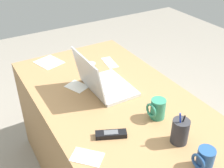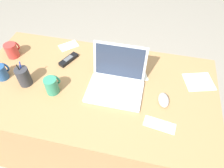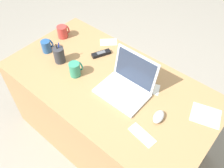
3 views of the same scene
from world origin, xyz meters
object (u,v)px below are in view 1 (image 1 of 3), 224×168
at_px(laptop, 103,83).
at_px(pen_holder, 180,131).
at_px(cordless_phone, 111,134).
at_px(coffee_mug_spare, 205,159).
at_px(coffee_mug_tall, 157,109).
at_px(computer_mouse, 89,65).

relative_size(laptop, pen_holder, 1.97).
bearing_deg(cordless_phone, laptop, -23.36).
bearing_deg(coffee_mug_spare, cordless_phone, 33.87).
distance_m(coffee_mug_spare, cordless_phone, 0.42).
bearing_deg(coffee_mug_spare, coffee_mug_tall, -5.96).
bearing_deg(coffee_mug_spare, laptop, 6.14).
distance_m(laptop, cordless_phone, 0.40).
relative_size(coffee_mug_tall, pen_holder, 0.64).
xyz_separation_m(laptop, coffee_mug_spare, (-0.71, -0.08, -0.00)).
bearing_deg(computer_mouse, coffee_mug_spare, 172.10).
bearing_deg(pen_holder, coffee_mug_spare, 174.57).
bearing_deg(cordless_phone, coffee_mug_tall, -88.97).
height_order(coffee_mug_spare, pen_holder, pen_holder).
xyz_separation_m(coffee_mug_tall, pen_holder, (-0.19, 0.02, 0.01)).
height_order(coffee_mug_spare, cordless_phone, coffee_mug_spare).
relative_size(coffee_mug_spare, cordless_phone, 0.62).
bearing_deg(coffee_mug_spare, computer_mouse, 1.48).
bearing_deg(coffee_mug_tall, coffee_mug_spare, 174.04).
bearing_deg(pen_holder, computer_mouse, 2.84).
bearing_deg(pen_holder, cordless_phone, 53.59).
bearing_deg(pen_holder, coffee_mug_tall, -6.42).
bearing_deg(coffee_mug_spare, pen_holder, -5.43).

